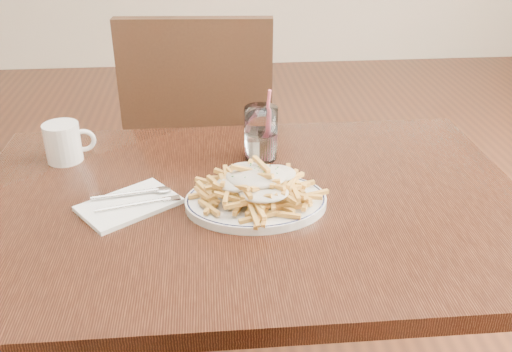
{
  "coord_description": "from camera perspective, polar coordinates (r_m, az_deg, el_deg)",
  "views": [
    {
      "loc": [
        -0.08,
        -1.06,
        1.36
      ],
      "look_at": [
        0.01,
        -0.03,
        0.82
      ],
      "focal_mm": 40.0,
      "sensor_mm": 36.0,
      "label": 1
    }
  ],
  "objects": [
    {
      "name": "napkin",
      "position": [
        1.22,
        -12.58,
        -2.82
      ],
      "size": [
        0.23,
        0.22,
        0.01
      ],
      "primitive_type": "cube",
      "rotation": [
        0.0,
        0.0,
        0.63
      ],
      "color": "white",
      "rests_on": "table"
    },
    {
      "name": "cutlery",
      "position": [
        1.22,
        -12.6,
        -2.36
      ],
      "size": [
        0.2,
        0.11,
        0.01
      ],
      "color": "silver",
      "rests_on": "napkin"
    },
    {
      "name": "chair_far",
      "position": [
        1.95,
        -5.45,
        3.62
      ],
      "size": [
        0.49,
        0.49,
        1.0
      ],
      "color": "black",
      "rests_on": "ground"
    },
    {
      "name": "water_glass",
      "position": [
        1.38,
        0.51,
        4.0
      ],
      "size": [
        0.08,
        0.08,
        0.18
      ],
      "color": "white",
      "rests_on": "table"
    },
    {
      "name": "fries_plate",
      "position": [
        1.19,
        0.0,
        -2.54
      ],
      "size": [
        0.3,
        0.26,
        0.02
      ],
      "color": "silver",
      "rests_on": "table"
    },
    {
      "name": "table",
      "position": [
        1.26,
        -0.64,
        -5.27
      ],
      "size": [
        1.2,
        0.8,
        0.75
      ],
      "color": "black",
      "rests_on": "ground"
    },
    {
      "name": "loaded_fries",
      "position": [
        1.17,
        -0.0,
        -0.55
      ],
      "size": [
        0.28,
        0.25,
        0.07
      ],
      "color": "gold",
      "rests_on": "fries_plate"
    },
    {
      "name": "coffee_mug",
      "position": [
        1.44,
        -18.65,
        3.2
      ],
      "size": [
        0.12,
        0.08,
        0.09
      ],
      "color": "silver",
      "rests_on": "table"
    }
  ]
}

